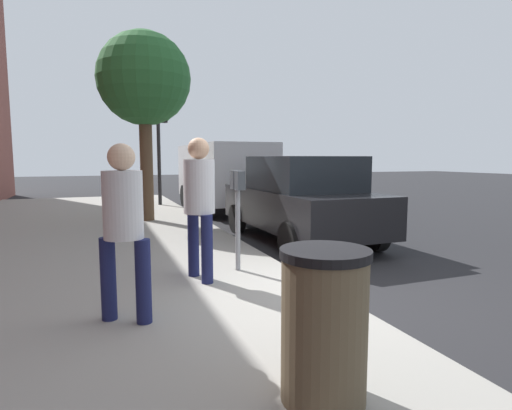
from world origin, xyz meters
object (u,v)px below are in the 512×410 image
object	(u,v)px
pedestrian_bystander	(123,219)
trash_bin	(324,325)
street_tree	(144,81)
parked_sedan_near	(300,199)
parked_van_far	(223,173)
traffic_signal	(161,133)
pedestrian_at_meter	(199,196)
parking_meter	(238,199)

from	to	relation	value
pedestrian_bystander	trash_bin	size ratio (longest dim) A/B	1.71
pedestrian_bystander	street_tree	size ratio (longest dim) A/B	0.37
parked_sedan_near	parked_van_far	xyz separation A→B (m)	(5.69, 0.00, 0.36)
street_tree	trash_bin	xyz separation A→B (m)	(-8.67, -0.16, -2.99)
parked_sedan_near	trash_bin	size ratio (longest dim) A/B	4.37
pedestrian_bystander	parked_van_far	distance (m)	10.02
pedestrian_bystander	traffic_signal	bearing A→B (deg)	23.46
street_tree	parked_sedan_near	bearing A→B (deg)	-139.40
pedestrian_bystander	pedestrian_at_meter	bearing A→B (deg)	-7.60
parked_sedan_near	street_tree	size ratio (longest dim) A/B	0.94
parked_sedan_near	parked_van_far	bearing A→B (deg)	0.01
pedestrian_bystander	trash_bin	xyz separation A→B (m)	(-1.85, -1.12, -0.50)
parked_van_far	street_tree	bearing A→B (deg)	132.39
traffic_signal	trash_bin	xyz separation A→B (m)	(-12.23, 0.75, -1.92)
pedestrian_at_meter	traffic_signal	world-z (taller)	traffic_signal
street_tree	trash_bin	size ratio (longest dim) A/B	4.65
traffic_signal	trash_bin	distance (m)	12.41
parking_meter	trash_bin	xyz separation A→B (m)	(-3.26, 0.49, -0.51)
pedestrian_bystander	parked_van_far	bearing A→B (deg)	12.01
parked_van_far	street_tree	size ratio (longest dim) A/B	1.11
parked_sedan_near	parked_van_far	world-z (taller)	parked_van_far
parked_van_far	traffic_signal	xyz separation A→B (m)	(1.07, 1.83, 1.32)
parking_meter	pedestrian_bystander	world-z (taller)	pedestrian_bystander
parked_sedan_near	trash_bin	xyz separation A→B (m)	(-5.48, 2.58, -0.24)
pedestrian_bystander	parked_van_far	size ratio (longest dim) A/B	0.33
parked_van_far	street_tree	distance (m)	4.41
street_tree	traffic_signal	world-z (taller)	street_tree
parked_sedan_near	trash_bin	bearing A→B (deg)	154.82
parking_meter	parked_sedan_near	bearing A→B (deg)	-43.26
pedestrian_bystander	trash_bin	bearing A→B (deg)	-115.12
parking_meter	trash_bin	bearing A→B (deg)	171.50
street_tree	pedestrian_bystander	bearing A→B (deg)	171.94
parked_van_far	traffic_signal	distance (m)	2.49
traffic_signal	street_tree	bearing A→B (deg)	165.74
parking_meter	traffic_signal	world-z (taller)	traffic_signal
pedestrian_at_meter	pedestrian_bystander	distance (m)	1.52
pedestrian_at_meter	pedestrian_bystander	size ratio (longest dim) A/B	1.07
pedestrian_bystander	street_tree	bearing A→B (deg)	25.61
parked_sedan_near	traffic_signal	bearing A→B (deg)	15.15
parked_sedan_near	trash_bin	world-z (taller)	parked_sedan_near
parked_sedan_near	street_tree	xyz separation A→B (m)	(3.19, 2.73, 2.75)
pedestrian_at_meter	parked_sedan_near	world-z (taller)	pedestrian_at_meter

